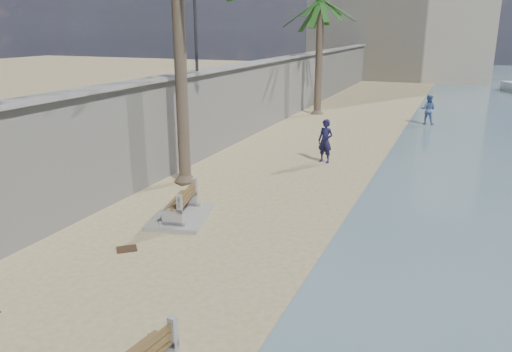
% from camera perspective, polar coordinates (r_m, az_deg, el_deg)
% --- Properties ---
extents(seawall, '(0.45, 70.00, 3.50)m').
position_cam_1_polar(seawall, '(27.74, 1.33, 9.33)').
color(seawall, gray).
rests_on(seawall, ground_plane).
extents(wall_cap, '(0.80, 70.00, 0.12)m').
position_cam_1_polar(wall_cap, '(27.56, 1.36, 13.04)').
color(wall_cap, gray).
rests_on(wall_cap, seawall).
extents(end_building, '(18.00, 12.00, 14.00)m').
position_cam_1_polar(end_building, '(58.07, 16.65, 17.71)').
color(end_building, '#B7AA93').
rests_on(end_building, ground_plane).
extents(bench_far, '(1.96, 2.46, 0.90)m').
position_cam_1_polar(bench_far, '(14.45, -8.61, -3.37)').
color(bench_far, gray).
rests_on(bench_far, ground_plane).
extents(palm_back, '(5.00, 5.00, 7.70)m').
position_cam_1_polar(palm_back, '(31.71, 7.44, 19.09)').
color(palm_back, brown).
rests_on(palm_back, ground_plane).
extents(person_a, '(0.84, 0.69, 2.03)m').
position_cam_1_polar(person_a, '(20.31, 7.95, 4.34)').
color(person_a, '#161438').
rests_on(person_a, ground_plane).
extents(person_b, '(0.94, 0.75, 1.85)m').
position_cam_1_polar(person_b, '(29.88, 19.08, 7.36)').
color(person_b, '#4A6499').
rests_on(person_b, ground_plane).
extents(debris_c, '(0.73, 0.78, 0.03)m').
position_cam_1_polar(debris_c, '(17.83, -8.03, -0.74)').
color(debris_c, '#382616').
rests_on(debris_c, ground_plane).
extents(debris_d, '(0.62, 0.61, 0.03)m').
position_cam_1_polar(debris_d, '(12.91, -14.54, -8.07)').
color(debris_d, '#382616').
rests_on(debris_d, ground_plane).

